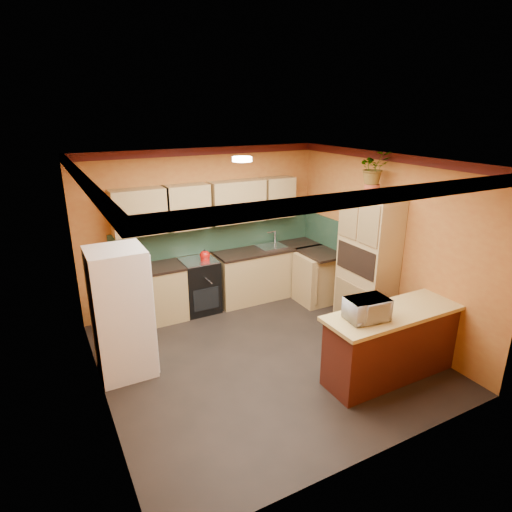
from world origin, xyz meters
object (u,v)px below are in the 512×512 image
Objects in this scene: fridge at (121,313)px; microwave at (367,309)px; breakfast_bar at (392,345)px; stove at (199,285)px; pantry at (367,264)px; base_cabinets_back at (233,280)px.

fridge is 3.49× the size of microwave.
breakfast_bar is at bearing 5.96° from microwave.
stove is 0.51× the size of breakfast_bar.
pantry is at bearing -39.66° from stove.
stove is 3.17m from microwave.
breakfast_bar is 3.69× the size of microwave.
stove is at bearing 114.61° from microwave.
stove is at bearing 140.34° from pantry.
base_cabinets_back is 2.35m from pantry.
microwave is (2.50, -1.70, 0.21)m from fridge.
stove is 2.00m from fridge.
stove is (-0.62, -0.00, 0.02)m from base_cabinets_back.
base_cabinets_back is 4.01× the size of stove.
fridge is 3.46m from breakfast_bar.
pantry is 4.31× the size of microwave.
pantry is at bearing -49.78° from base_cabinets_back.
pantry reaches higher than base_cabinets_back.
stove reaches higher than base_cabinets_back.
pantry reaches higher than fridge.
stove is 0.54× the size of fridge.
base_cabinets_back is 0.63m from stove.
fridge is (-2.13, -1.25, 0.41)m from base_cabinets_back.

